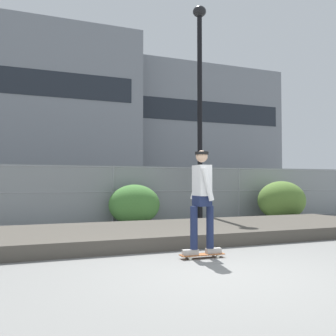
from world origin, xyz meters
name	(u,v)px	position (x,y,z in m)	size (l,w,h in m)	color
ground_plane	(223,274)	(0.00, 0.00, 0.00)	(120.00, 120.00, 0.00)	slate
gravel_berm	(148,233)	(0.00, 3.49, 0.14)	(12.59, 3.16, 0.28)	#4C473F
skateboard	(202,255)	(0.22, 1.12, 0.06)	(0.81, 0.23, 0.07)	#9E5B33
skater	(202,194)	(0.22, 1.12, 1.11)	(0.72, 0.59, 1.82)	#B2ADA8
chain_fence	(113,194)	(0.00, 7.03, 0.93)	(28.04, 0.06, 1.85)	gray
street_lamp	(200,88)	(2.70, 6.23, 4.43)	(0.44, 0.44, 7.18)	black
parked_car_mid	(138,194)	(1.71, 9.94, 0.84)	(4.42, 1.99, 1.66)	black
office_block	(183,132)	(17.02, 40.24, 7.87)	(23.45, 10.35, 15.73)	slate
shrub_left	(134,204)	(0.57, 6.55, 0.63)	(1.62, 1.33, 1.25)	#477F38
shrub_center	(282,200)	(5.82, 6.08, 0.68)	(1.76, 1.44, 1.36)	#567A33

